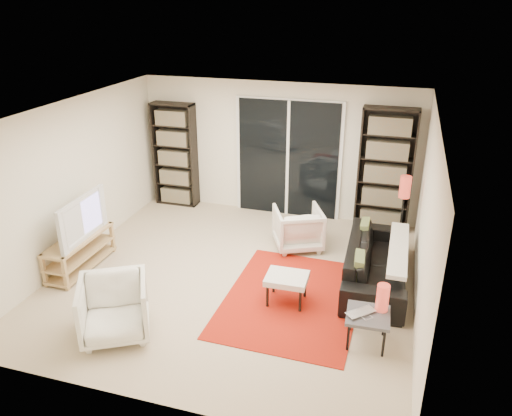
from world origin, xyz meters
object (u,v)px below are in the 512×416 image
Objects in this scene: bookshelf_right at (385,170)px; armchair_front at (114,309)px; sofa at (377,262)px; floor_lamp at (404,196)px; armchair_back at (298,228)px; bookshelf_left at (175,155)px; side_table at (368,317)px; tv_stand at (80,252)px; ottoman at (287,280)px.

bookshelf_right is 4.91m from armchair_front.
floor_lamp is at bearing -16.00° from sofa.
sofa is 3.57m from armchair_front.
bookshelf_right is at bearing -161.95° from armchair_back.
floor_lamp is at bearing -67.10° from bookshelf_right.
floor_lamp is (4.19, -0.79, -0.04)m from bookshelf_left.
bookshelf_left reaches higher than side_table.
armchair_back is at bearing 28.26° from tv_stand.
sofa is (4.22, 0.87, 0.04)m from tv_stand.
sofa is at bearing -88.12° from bookshelf_right.
bookshelf_right is (3.85, -0.00, 0.07)m from bookshelf_left.
armchair_back reaches higher than tv_stand.
bookshelf_right reaches higher than ottoman.
armchair_front is at bearing 35.68° from armchair_back.
armchair_front is 1.45× the size of ottoman.
sofa is 1.26m from floor_lamp.
sofa is at bearing 11.62° from tv_stand.
ottoman is at bearing -43.87° from bookshelf_left.
armchair_front is (-2.88, -2.12, 0.06)m from sofa.
bookshelf_left is 2.82m from tv_stand.
tv_stand is (-0.31, -2.71, -0.71)m from bookshelf_left.
floor_lamp is at bearing 16.15° from armchair_front.
bookshelf_right reaches higher than tv_stand.
floor_lamp is (1.36, 1.92, 0.59)m from ottoman.
bookshelf_left is at bearing 83.54° from tv_stand.
tv_stand is at bearing 172.50° from side_table.
tv_stand is at bearing -146.88° from bookshelf_right.
armchair_back is 3.25m from armchair_front.
side_table is (0.00, -1.42, 0.05)m from sofa.
armchair_front is (1.34, -1.25, 0.10)m from tv_stand.
ottoman is 1.22m from side_table.
armchair_back is 1.70m from floor_lamp.
armchair_back is 1.44× the size of side_table.
bookshelf_left reaches higher than floor_lamp.
bookshelf_left reaches higher than tv_stand.
sofa is (3.91, -1.84, -0.67)m from bookshelf_left.
tv_stand is 2.30× the size of ottoman.
armchair_front is (1.03, -3.96, -0.61)m from bookshelf_left.
bookshelf_left is at bearing 75.64° from armchair_front.
bookshelf_right is 5.03m from tv_stand.
armchair_back is at bearing -137.10° from bookshelf_right.
floor_lamp is (0.27, 2.47, 0.58)m from side_table.
side_table is (1.09, -0.55, 0.01)m from ottoman.
bookshelf_left is 2.66× the size of armchair_back.
armchair_back is (2.63, -1.13, -0.64)m from bookshelf_left.
armchair_back reaches higher than side_table.
floor_lamp is at bearing 54.70° from ottoman.
ottoman is (-1.09, -0.87, 0.04)m from sofa.
bookshelf_right is at bearing 69.30° from ottoman.
tv_stand is 2.47× the size of side_table.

